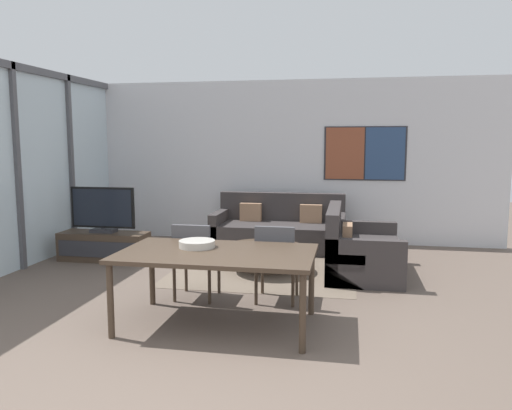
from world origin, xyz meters
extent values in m
plane|color=brown|center=(0.00, 0.00, 0.00)|extent=(24.00, 24.00, 0.00)
cube|color=silver|center=(0.00, 5.30, 1.40)|extent=(7.52, 0.06, 2.80)
cube|color=#2D2D33|center=(1.43, 5.26, 1.55)|extent=(1.36, 0.01, 0.91)
cube|color=brown|center=(1.10, 5.25, 1.55)|extent=(0.64, 0.02, 0.87)
cube|color=navy|center=(1.77, 5.25, 1.55)|extent=(0.64, 0.02, 0.87)
cube|color=silver|center=(-3.26, 2.65, 1.40)|extent=(0.02, 5.30, 2.80)
cube|color=#515156|center=(-3.23, 2.65, 2.75)|extent=(0.07, 5.30, 0.10)
cube|color=#515156|center=(-3.23, 2.65, 1.40)|extent=(0.07, 0.08, 2.80)
cube|color=#515156|center=(-3.23, 3.97, 1.40)|extent=(0.07, 0.08, 2.80)
cube|color=#706051|center=(0.07, 3.15, 0.00)|extent=(2.46, 2.05, 0.01)
cube|color=#423326|center=(-2.36, 3.33, 0.21)|extent=(1.31, 0.44, 0.42)
cube|color=#2D2D33|center=(-2.36, 3.10, 0.21)|extent=(1.20, 0.01, 0.23)
cube|color=#2D2D33|center=(-2.36, 3.33, 0.45)|extent=(0.36, 0.20, 0.05)
cube|color=#2D2D33|center=(-2.36, 3.33, 0.51)|extent=(0.06, 0.03, 0.08)
cube|color=black|center=(-2.36, 3.33, 0.79)|extent=(0.98, 0.04, 0.60)
cube|color=black|center=(-2.36, 3.31, 0.79)|extent=(0.91, 0.01, 0.54)
cube|color=#383333|center=(0.07, 4.55, 0.21)|extent=(2.12, 0.96, 0.42)
cube|color=#383333|center=(0.07, 4.95, 0.44)|extent=(2.12, 0.16, 0.89)
cube|color=#383333|center=(-0.92, 4.55, 0.30)|extent=(0.14, 0.96, 0.60)
cube|color=#383333|center=(1.06, 4.55, 0.30)|extent=(0.14, 0.96, 0.60)
cube|color=#9E7556|center=(-0.43, 4.77, 0.57)|extent=(0.36, 0.12, 0.30)
cube|color=#9E7556|center=(0.58, 4.77, 0.57)|extent=(0.36, 0.12, 0.30)
cube|color=#383333|center=(1.40, 3.26, 0.21)|extent=(0.96, 1.51, 0.42)
cube|color=#383333|center=(1.00, 3.26, 0.44)|extent=(0.16, 1.51, 0.89)
cube|color=#383333|center=(1.40, 2.58, 0.30)|extent=(0.96, 0.14, 0.60)
cube|color=#383333|center=(1.40, 3.95, 0.30)|extent=(0.96, 0.14, 0.60)
cube|color=#9E7556|center=(1.18, 2.92, 0.57)|extent=(0.12, 0.36, 0.30)
cylinder|color=#423326|center=(0.07, 3.15, 0.01)|extent=(0.48, 0.48, 0.03)
cylinder|color=#423326|center=(0.07, 3.15, 0.15)|extent=(0.19, 0.19, 0.31)
cylinder|color=#423326|center=(0.07, 3.15, 0.33)|extent=(1.07, 1.07, 0.04)
cube|color=#423326|center=(-0.02, 1.09, 0.71)|extent=(1.84, 1.08, 0.04)
cylinder|color=#423326|center=(-0.88, 0.61, 0.34)|extent=(0.06, 0.06, 0.69)
cylinder|color=#423326|center=(0.84, 0.61, 0.34)|extent=(0.06, 0.06, 0.69)
cylinder|color=#423326|center=(-0.88, 1.57, 0.34)|extent=(0.06, 0.06, 0.69)
cylinder|color=#423326|center=(0.84, 1.57, 0.34)|extent=(0.06, 0.06, 0.69)
cube|color=#4C4C51|center=(-0.47, 1.88, 0.45)|extent=(0.46, 0.46, 0.06)
cube|color=#4C4C51|center=(-0.47, 1.68, 0.67)|extent=(0.42, 0.05, 0.39)
cylinder|color=#423326|center=(-0.67, 1.68, 0.21)|extent=(0.04, 0.04, 0.42)
cylinder|color=#423326|center=(-0.27, 1.68, 0.21)|extent=(0.04, 0.04, 0.42)
cylinder|color=#423326|center=(-0.67, 2.08, 0.21)|extent=(0.04, 0.04, 0.42)
cylinder|color=#423326|center=(-0.27, 2.08, 0.21)|extent=(0.04, 0.04, 0.42)
cube|color=#4C4C51|center=(0.43, 1.95, 0.45)|extent=(0.46, 0.46, 0.06)
cube|color=#4C4C51|center=(0.43, 1.75, 0.67)|extent=(0.42, 0.05, 0.39)
cylinder|color=#423326|center=(0.23, 1.75, 0.21)|extent=(0.04, 0.04, 0.42)
cylinder|color=#423326|center=(0.63, 1.75, 0.21)|extent=(0.04, 0.04, 0.42)
cylinder|color=#423326|center=(0.23, 2.15, 0.21)|extent=(0.04, 0.04, 0.42)
cylinder|color=#423326|center=(0.63, 2.15, 0.21)|extent=(0.04, 0.04, 0.42)
cylinder|color=#B7B2A8|center=(-0.26, 1.23, 0.76)|extent=(0.35, 0.35, 0.07)
torus|color=#B7B2A8|center=(-0.26, 1.23, 0.79)|extent=(0.35, 0.35, 0.02)
camera|label=1|loc=(1.19, -3.38, 1.77)|focal=35.00mm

